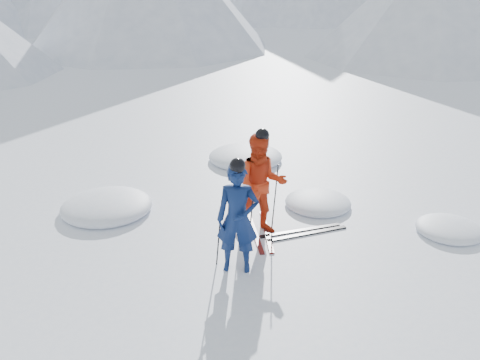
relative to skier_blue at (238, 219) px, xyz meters
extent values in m
plane|color=white|center=(1.52, 0.83, -0.97)|extent=(160.00, 160.00, 0.00)
imported|color=#0C1D4C|center=(0.00, 0.00, 0.00)|extent=(0.78, 0.59, 1.93)
imported|color=red|center=(0.61, 1.24, 0.04)|extent=(1.00, 0.79, 2.02)
cylinder|color=black|center=(-0.30, 0.15, -0.32)|extent=(0.13, 0.09, 1.28)
cylinder|color=black|center=(0.25, 0.25, -0.32)|extent=(0.13, 0.08, 1.29)
cylinder|color=black|center=(0.31, 1.49, -0.29)|extent=(0.13, 0.10, 1.34)
cylinder|color=black|center=(0.91, 1.39, -0.29)|extent=(0.13, 0.09, 1.34)
cube|color=black|center=(0.49, 1.24, -0.95)|extent=(0.11, 1.70, 0.03)
cube|color=black|center=(0.73, 1.24, -0.95)|extent=(0.19, 1.70, 0.03)
cube|color=black|center=(1.40, 1.18, -0.95)|extent=(1.69, 0.40, 0.03)
cube|color=black|center=(1.50, 1.03, -0.95)|extent=(1.68, 0.46, 0.03)
ellipsoid|color=white|center=(-2.51, 2.63, -0.97)|extent=(1.94, 1.94, 0.43)
ellipsoid|color=white|center=(2.06, 2.30, -0.97)|extent=(1.44, 1.44, 0.32)
ellipsoid|color=white|center=(0.87, 5.31, -0.97)|extent=(1.99, 1.99, 0.44)
ellipsoid|color=white|center=(4.31, 0.79, -0.97)|extent=(1.29, 1.29, 0.28)
camera|label=1|loc=(-0.91, -7.47, 3.85)|focal=38.00mm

